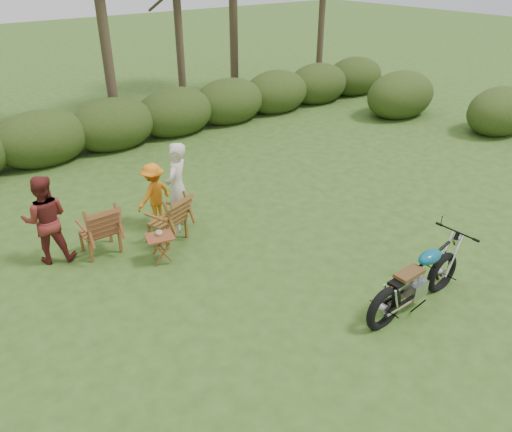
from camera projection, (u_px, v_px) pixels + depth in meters
ground at (342, 297)px, 8.16m from camera, size 80.00×80.00×0.00m
tree_line at (103, 1)px, 13.44m from camera, size 22.52×11.62×8.14m
motorcycle at (411, 305)px, 7.98m from camera, size 2.12×0.85×1.20m
lawn_chair_right at (169, 240)px, 9.78m from camera, size 0.88×0.88×1.00m
lawn_chair_left at (103, 251)px, 9.40m from camera, size 0.72×0.72×1.03m
side_table at (161, 249)px, 9.00m from camera, size 0.60×0.54×0.52m
cup at (159, 233)px, 8.88m from camera, size 0.13×0.13×0.09m
adult_a at (180, 228)px, 10.20m from camera, size 0.79×0.76×1.83m
adult_b at (55, 259)px, 9.17m from camera, size 0.98×0.88×1.65m
child at (157, 222)px, 10.41m from camera, size 0.95×0.73×1.31m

